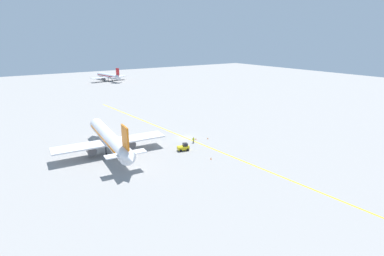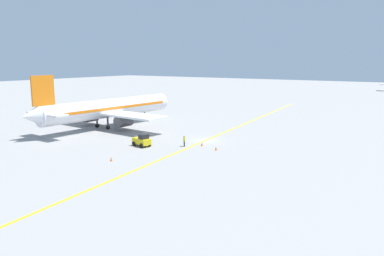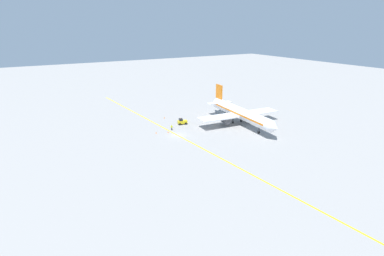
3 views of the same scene
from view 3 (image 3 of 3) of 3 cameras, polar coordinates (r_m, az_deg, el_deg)
ground_plane at (r=87.32m, az=-2.69°, el=-1.44°), size 400.00×400.00×0.00m
apron_yellow_centreline at (r=87.32m, az=-2.69°, el=-1.44°), size 10.83×119.58×0.01m
airplane_at_gate at (r=97.61m, az=9.14°, el=2.83°), size 28.32×35.54×10.60m
baggage_tug_white at (r=96.97m, az=-1.90°, el=1.23°), size 3.26×2.29×2.11m
ground_crew_worker at (r=91.66m, az=-3.90°, el=0.14°), size 0.44×0.44×1.68m
traffic_cone_near_nose at (r=103.77m, az=-5.30°, el=1.98°), size 0.32×0.32×0.55m
traffic_cone_mid_apron at (r=89.42m, az=-6.84°, el=-0.87°), size 0.32×0.32×0.55m
traffic_cone_by_wingtip at (r=89.49m, az=-4.57°, el=-0.78°), size 0.32×0.32×0.55m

